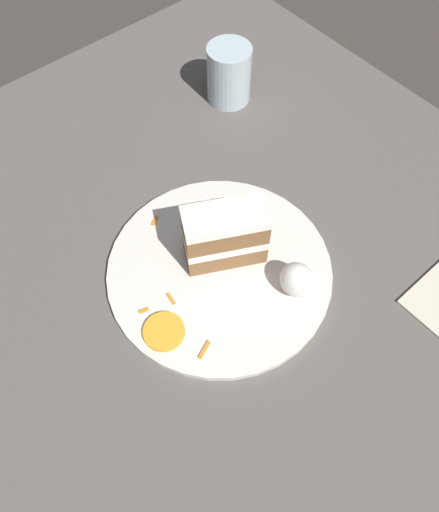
{
  "coord_description": "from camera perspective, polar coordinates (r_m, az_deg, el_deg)",
  "views": [
    {
      "loc": [
        -0.27,
        0.19,
        0.63
      ],
      "look_at": [
        -0.01,
        -0.02,
        0.08
      ],
      "focal_mm": 35.0,
      "sensor_mm": 36.0,
      "label": 1
    }
  ],
  "objects": [
    {
      "name": "ground_plane",
      "position": [
        0.71,
        -1.98,
        -3.55
      ],
      "size": [
        6.0,
        6.0,
        0.0
      ],
      "primitive_type": "plane",
      "color": "#38332D",
      "rests_on": "ground"
    },
    {
      "name": "cake_slice",
      "position": [
        0.64,
        0.43,
        2.54
      ],
      "size": [
        0.09,
        0.12,
        0.09
      ],
      "rotation": [
        0.0,
        0.0,
        5.8
      ],
      "color": "brown",
      "rests_on": "plate"
    },
    {
      "name": "cream_dollop",
      "position": [
        0.64,
        8.8,
        -2.69
      ],
      "size": [
        0.05,
        0.04,
        0.05
      ],
      "primitive_type": "ellipsoid",
      "color": "white",
      "rests_on": "plate"
    },
    {
      "name": "drinking_glass",
      "position": [
        0.87,
        1.08,
        19.74
      ],
      "size": [
        0.07,
        0.07,
        0.1
      ],
      "color": "silver",
      "rests_on": "dining_table"
    },
    {
      "name": "plate",
      "position": [
        0.67,
        -0.0,
        -1.61
      ],
      "size": [
        0.3,
        0.3,
        0.01
      ],
      "primitive_type": "cylinder",
      "color": "silver",
      "rests_on": "dining_table"
    },
    {
      "name": "carrot_shreds_scatter",
      "position": [
        0.66,
        -4.23,
        -2.52
      ],
      "size": [
        0.21,
        0.19,
        0.0
      ],
      "color": "orange",
      "rests_on": "plate"
    },
    {
      "name": "dining_table",
      "position": [
        0.69,
        -2.02,
        -2.82
      ],
      "size": [
        1.03,
        1.01,
        0.04
      ],
      "primitive_type": "cube",
      "color": "#56514C",
      "rests_on": "ground"
    },
    {
      "name": "orange_garnish",
      "position": [
        0.63,
        -6.36,
        -8.57
      ],
      "size": [
        0.05,
        0.05,
        0.01
      ],
      "primitive_type": "cylinder",
      "color": "orange",
      "rests_on": "plate"
    }
  ]
}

